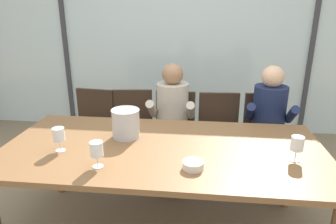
# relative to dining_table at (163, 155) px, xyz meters

# --- Properties ---
(ground) EXTENTS (14.00, 14.00, 0.00)m
(ground) POSITION_rel_dining_table_xyz_m (0.00, 1.00, -0.70)
(ground) COLOR #847056
(window_glass_panel) EXTENTS (7.55, 0.03, 2.60)m
(window_glass_panel) POSITION_rel_dining_table_xyz_m (0.00, 2.28, 0.60)
(window_glass_panel) COLOR silver
(window_glass_panel) RESTS_ON ground
(window_mullion_left) EXTENTS (0.06, 0.06, 2.60)m
(window_mullion_left) POSITION_rel_dining_table_xyz_m (-1.70, 2.26, 0.60)
(window_mullion_left) COLOR #38383D
(window_mullion_left) RESTS_ON ground
(window_mullion_right) EXTENTS (0.06, 0.06, 2.60)m
(window_mullion_right) POSITION_rel_dining_table_xyz_m (1.70, 2.26, 0.60)
(window_mullion_right) COLOR #38383D
(window_mullion_right) RESTS_ON ground
(hillside_vineyard) EXTENTS (13.55, 2.40, 1.55)m
(hillside_vineyard) POSITION_rel_dining_table_xyz_m (0.00, 6.50, 0.08)
(hillside_vineyard) COLOR #568942
(hillside_vineyard) RESTS_ON ground
(dining_table) EXTENTS (2.35, 1.13, 0.76)m
(dining_table) POSITION_rel_dining_table_xyz_m (0.00, 0.00, 0.00)
(dining_table) COLOR brown
(dining_table) RESTS_ON ground
(chair_near_curtain) EXTENTS (0.49, 0.49, 0.89)m
(chair_near_curtain) POSITION_rel_dining_table_xyz_m (-0.89, 0.95, -0.17)
(chair_near_curtain) COLOR #332319
(chair_near_curtain) RESTS_ON ground
(chair_left_of_center) EXTENTS (0.49, 0.49, 0.89)m
(chair_left_of_center) POSITION_rel_dining_table_xyz_m (-0.45, 0.97, -0.17)
(chair_left_of_center) COLOR #332319
(chair_left_of_center) RESTS_ON ground
(chair_center) EXTENTS (0.45, 0.45, 0.89)m
(chair_center) POSITION_rel_dining_table_xyz_m (-0.00, 0.96, -0.17)
(chair_center) COLOR #332319
(chair_center) RESTS_ON ground
(chair_right_of_center) EXTENTS (0.47, 0.47, 0.89)m
(chair_right_of_center) POSITION_rel_dining_table_xyz_m (0.46, 0.95, -0.17)
(chair_right_of_center) COLOR #332319
(chair_right_of_center) RESTS_ON ground
(chair_near_window_right) EXTENTS (0.48, 0.48, 0.89)m
(chair_near_window_right) POSITION_rel_dining_table_xyz_m (0.94, 0.99, -0.17)
(chair_near_window_right) COLOR #332319
(chair_near_window_right) RESTS_ON ground
(person_beige_jumper) EXTENTS (0.46, 0.61, 1.21)m
(person_beige_jumper) POSITION_rel_dining_table_xyz_m (-0.02, 0.84, 0.00)
(person_beige_jumper) COLOR #B7AD9E
(person_beige_jumper) RESTS_ON ground
(person_navy_polo) EXTENTS (0.49, 0.63, 1.21)m
(person_navy_polo) POSITION_rel_dining_table_xyz_m (0.93, 0.84, 0.00)
(person_navy_polo) COLOR #192347
(person_navy_polo) RESTS_ON ground
(ice_bucket_primary) EXTENTS (0.22, 0.22, 0.23)m
(ice_bucket_primary) POSITION_rel_dining_table_xyz_m (-0.31, 0.15, 0.18)
(ice_bucket_primary) COLOR #B7B7BC
(ice_bucket_primary) RESTS_ON dining_table
(tasting_bowl) EXTENTS (0.14, 0.14, 0.05)m
(tasting_bowl) POSITION_rel_dining_table_xyz_m (0.23, -0.29, 0.09)
(tasting_bowl) COLOR silver
(tasting_bowl) RESTS_ON dining_table
(wine_glass_by_left_taster) EXTENTS (0.08, 0.08, 0.17)m
(wine_glass_by_left_taster) POSITION_rel_dining_table_xyz_m (-0.38, -0.34, 0.18)
(wine_glass_by_left_taster) COLOR silver
(wine_glass_by_left_taster) RESTS_ON dining_table
(wine_glass_near_bucket) EXTENTS (0.08, 0.08, 0.17)m
(wine_glass_near_bucket) POSITION_rel_dining_table_xyz_m (-0.72, -0.15, 0.18)
(wine_glass_near_bucket) COLOR silver
(wine_glass_near_bucket) RESTS_ON dining_table
(wine_glass_center_pour) EXTENTS (0.08, 0.08, 0.17)m
(wine_glass_center_pour) POSITION_rel_dining_table_xyz_m (0.91, -0.11, 0.18)
(wine_glass_center_pour) COLOR silver
(wine_glass_center_pour) RESTS_ON dining_table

